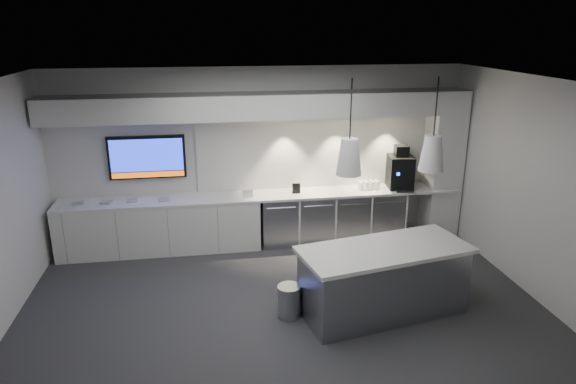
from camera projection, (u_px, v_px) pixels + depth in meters
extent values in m
plane|color=#313134|center=(283.00, 308.00, 6.94)|extent=(7.00, 7.00, 0.00)
plane|color=black|center=(283.00, 82.00, 6.00)|extent=(7.00, 7.00, 0.00)
plane|color=silver|center=(261.00, 156.00, 8.81)|extent=(7.00, 0.00, 7.00)
plane|color=silver|center=(330.00, 305.00, 4.12)|extent=(7.00, 0.00, 7.00)
plane|color=silver|center=(536.00, 190.00, 7.00)|extent=(0.00, 7.00, 7.00)
cube|color=silver|center=(264.00, 196.00, 8.70)|extent=(6.80, 0.65, 0.04)
cube|color=silver|center=(160.00, 226.00, 8.58)|extent=(3.30, 0.63, 0.86)
cube|color=gray|center=(279.00, 220.00, 8.88)|extent=(0.60, 0.61, 0.85)
cube|color=gray|center=(314.00, 218.00, 8.98)|extent=(0.60, 0.61, 0.85)
cube|color=gray|center=(349.00, 216.00, 9.07)|extent=(0.60, 0.61, 0.85)
cube|color=gray|center=(383.00, 214.00, 9.17)|extent=(0.60, 0.61, 0.85)
cube|color=silver|center=(329.00, 150.00, 8.96)|extent=(4.60, 0.03, 1.30)
cube|color=silver|center=(262.00, 106.00, 8.25)|extent=(6.90, 0.60, 0.40)
cube|color=silver|center=(443.00, 164.00, 9.08)|extent=(0.55, 0.55, 2.60)
cube|color=black|center=(147.00, 157.00, 8.46)|extent=(1.25, 0.06, 0.72)
cube|color=#1629D1|center=(147.00, 155.00, 8.41)|extent=(1.17, 0.00, 0.54)
cube|color=#C7500B|center=(148.00, 175.00, 8.52)|extent=(1.17, 0.00, 0.09)
cube|color=gray|center=(383.00, 282.00, 6.70)|extent=(2.21, 1.23, 0.88)
cube|color=silver|center=(385.00, 250.00, 6.56)|extent=(2.34, 1.35, 0.05)
cylinder|color=gray|center=(289.00, 301.00, 6.68)|extent=(0.36, 0.36, 0.43)
cube|color=black|center=(400.00, 172.00, 9.00)|extent=(0.47, 0.52, 0.57)
cube|color=black|center=(402.00, 151.00, 8.89)|extent=(0.26, 0.26, 0.19)
cube|color=gray|center=(404.00, 191.00, 8.85)|extent=(0.33, 0.24, 0.03)
cube|color=black|center=(296.00, 188.00, 8.72)|extent=(0.14, 0.03, 0.18)
cube|color=silver|center=(248.00, 194.00, 8.51)|extent=(0.18, 0.05, 0.14)
cube|color=#9B9B9B|center=(78.00, 204.00, 8.21)|extent=(0.19, 0.19, 0.02)
cube|color=#9B9B9B|center=(106.00, 202.00, 8.28)|extent=(0.19, 0.19, 0.02)
cube|color=#9B9B9B|center=(132.00, 200.00, 8.36)|extent=(0.18, 0.18, 0.02)
cube|color=#9B9B9B|center=(164.00, 200.00, 8.41)|extent=(0.18, 0.18, 0.02)
cone|color=silver|center=(349.00, 157.00, 6.09)|extent=(0.31, 0.31, 0.44)
cylinder|color=black|center=(351.00, 109.00, 5.91)|extent=(0.02, 0.02, 0.70)
cone|color=silver|center=(432.00, 153.00, 6.25)|extent=(0.31, 0.31, 0.44)
cylinder|color=black|center=(436.00, 107.00, 6.07)|extent=(0.02, 0.02, 0.70)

